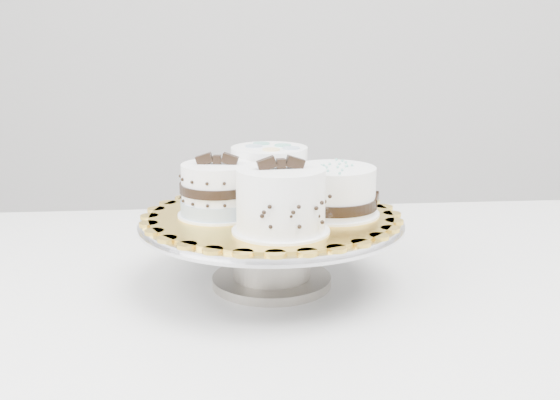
{
  "coord_description": "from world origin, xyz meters",
  "views": [
    {
      "loc": [
        -0.03,
        -0.72,
        1.09
      ],
      "look_at": [
        0.01,
        0.15,
        0.87
      ],
      "focal_mm": 45.0,
      "sensor_mm": 36.0,
      "label": 1
    }
  ],
  "objects_px": {
    "cake_board": "(271,216)",
    "cake_banded": "(218,192)",
    "cake_ribbon": "(334,192)",
    "cake_swirl": "(281,202)",
    "table": "(305,334)",
    "cake_stand": "(272,239)",
    "cake_dots": "(269,174)"
  },
  "relations": [
    {
      "from": "cake_board",
      "to": "cake_banded",
      "type": "height_order",
      "value": "cake_banded"
    },
    {
      "from": "cake_ribbon",
      "to": "cake_swirl",
      "type": "bearing_deg",
      "value": -119.86
    },
    {
      "from": "table",
      "to": "cake_banded",
      "type": "height_order",
      "value": "cake_banded"
    },
    {
      "from": "cake_ribbon",
      "to": "cake_stand",
      "type": "bearing_deg",
      "value": -169.3
    },
    {
      "from": "table",
      "to": "cake_stand",
      "type": "distance_m",
      "value": 0.14
    },
    {
      "from": "cake_stand",
      "to": "cake_ribbon",
      "type": "height_order",
      "value": "cake_ribbon"
    },
    {
      "from": "cake_swirl",
      "to": "cake_ribbon",
      "type": "distance_m",
      "value": 0.11
    },
    {
      "from": "cake_stand",
      "to": "cake_board",
      "type": "relative_size",
      "value": 1.09
    },
    {
      "from": "cake_swirl",
      "to": "cake_banded",
      "type": "bearing_deg",
      "value": 127.39
    },
    {
      "from": "cake_stand",
      "to": "cake_banded",
      "type": "distance_m",
      "value": 0.1
    },
    {
      "from": "cake_stand",
      "to": "cake_ribbon",
      "type": "xyz_separation_m",
      "value": [
        0.08,
        -0.0,
        0.06
      ]
    },
    {
      "from": "cake_stand",
      "to": "cake_dots",
      "type": "height_order",
      "value": "cake_dots"
    },
    {
      "from": "table",
      "to": "cake_ribbon",
      "type": "bearing_deg",
      "value": -2.58
    },
    {
      "from": "table",
      "to": "cake_board",
      "type": "bearing_deg",
      "value": 171.7
    },
    {
      "from": "cake_stand",
      "to": "cake_swirl",
      "type": "height_order",
      "value": "cake_swirl"
    },
    {
      "from": "cake_stand",
      "to": "cake_banded",
      "type": "relative_size",
      "value": 3.31
    },
    {
      "from": "cake_swirl",
      "to": "cake_banded",
      "type": "relative_size",
      "value": 1.14
    },
    {
      "from": "cake_board",
      "to": "cake_dots",
      "type": "xyz_separation_m",
      "value": [
        -0.0,
        0.07,
        0.04
      ]
    },
    {
      "from": "table",
      "to": "cake_board",
      "type": "xyz_separation_m",
      "value": [
        -0.05,
        0.0,
        0.17
      ]
    },
    {
      "from": "table",
      "to": "cake_dots",
      "type": "xyz_separation_m",
      "value": [
        -0.05,
        0.07,
        0.21
      ]
    },
    {
      "from": "cake_banded",
      "to": "cake_dots",
      "type": "bearing_deg",
      "value": 51.32
    },
    {
      "from": "cake_stand",
      "to": "cake_swirl",
      "type": "bearing_deg",
      "value": -83.6
    },
    {
      "from": "cake_dots",
      "to": "cake_ribbon",
      "type": "distance_m",
      "value": 0.11
    },
    {
      "from": "cake_board",
      "to": "cake_banded",
      "type": "distance_m",
      "value": 0.08
    },
    {
      "from": "cake_ribbon",
      "to": "cake_board",
      "type": "bearing_deg",
      "value": -169.3
    },
    {
      "from": "cake_stand",
      "to": "cake_swirl",
      "type": "relative_size",
      "value": 2.89
    },
    {
      "from": "cake_board",
      "to": "cake_swirl",
      "type": "height_order",
      "value": "cake_swirl"
    },
    {
      "from": "cake_stand",
      "to": "cake_dots",
      "type": "relative_size",
      "value": 2.72
    },
    {
      "from": "cake_stand",
      "to": "cake_dots",
      "type": "bearing_deg",
      "value": 90.88
    },
    {
      "from": "cake_stand",
      "to": "cake_board",
      "type": "distance_m",
      "value": 0.03
    },
    {
      "from": "cake_stand",
      "to": "cake_swirl",
      "type": "distance_m",
      "value": 0.11
    },
    {
      "from": "cake_stand",
      "to": "cake_ribbon",
      "type": "distance_m",
      "value": 0.1
    }
  ]
}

